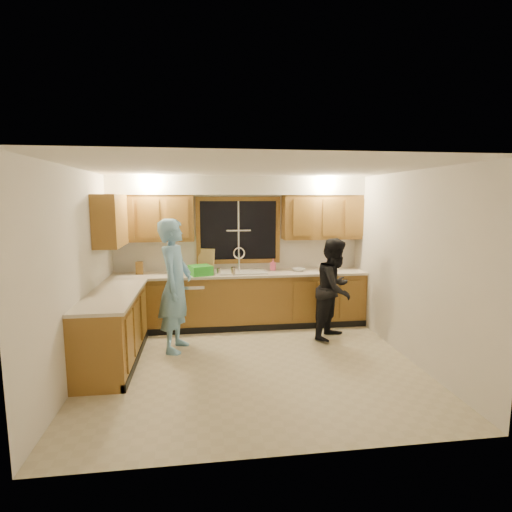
{
  "coord_description": "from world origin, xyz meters",
  "views": [
    {
      "loc": [
        -0.62,
        -4.91,
        2.13
      ],
      "look_at": [
        0.13,
        0.65,
        1.33
      ],
      "focal_mm": 28.0,
      "sensor_mm": 36.0,
      "label": 1
    }
  ],
  "objects": [
    {
      "name": "upper_cabinets_left",
      "position": [
        -1.43,
        1.73,
        1.83
      ],
      "size": [
        1.35,
        0.33,
        0.75
      ],
      "primitive_type": "cube",
      "color": "olive",
      "rests_on": "wall_back"
    },
    {
      "name": "bowl",
      "position": [
        0.99,
        1.59,
        0.95
      ],
      "size": [
        0.26,
        0.26,
        0.05
      ],
      "primitive_type": "imported",
      "rotation": [
        0.0,
        0.0,
        0.26
      ],
      "color": "silver",
      "rests_on": "countertop_back"
    },
    {
      "name": "cutting_board",
      "position": [
        -0.56,
        1.82,
        1.11
      ],
      "size": [
        0.3,
        0.19,
        0.38
      ],
      "primitive_type": "cube",
      "rotation": [
        -0.21,
        0.0,
        -0.34
      ],
      "color": "tan",
      "rests_on": "countertop_back"
    },
    {
      "name": "man",
      "position": [
        -1.01,
        0.66,
        0.93
      ],
      "size": [
        0.59,
        0.77,
        1.87
      ],
      "primitive_type": "imported",
      "rotation": [
        0.0,
        0.0,
        1.34
      ],
      "color": "#74B0DC",
      "rests_on": "floor"
    },
    {
      "name": "floor",
      "position": [
        0.0,
        0.0,
        0.0
      ],
      "size": [
        4.2,
        4.2,
        0.0
      ],
      "primitive_type": "plane",
      "color": "#BFB292",
      "rests_on": "ground"
    },
    {
      "name": "base_cabinets_back",
      "position": [
        0.0,
        1.6,
        0.44
      ],
      "size": [
        4.2,
        0.6,
        0.88
      ],
      "primitive_type": "cube",
      "color": "olive",
      "rests_on": "ground"
    },
    {
      "name": "ceiling",
      "position": [
        0.0,
        0.0,
        2.5
      ],
      "size": [
        4.2,
        4.2,
        0.0
      ],
      "primitive_type": "plane",
      "rotation": [
        3.14,
        0.0,
        0.0
      ],
      "color": "white"
    },
    {
      "name": "can_right",
      "position": [
        -0.14,
        1.38,
        0.99
      ],
      "size": [
        0.08,
        0.08,
        0.13
      ],
      "primitive_type": "cylinder",
      "rotation": [
        0.0,
        0.0,
        0.02
      ],
      "color": "#B8AA8D",
      "rests_on": "countertop_back"
    },
    {
      "name": "wall_right",
      "position": [
        2.1,
        0.0,
        1.25
      ],
      "size": [
        0.0,
        3.8,
        3.8
      ],
      "primitive_type": "plane",
      "rotation": [
        1.57,
        0.0,
        -1.57
      ],
      "color": "silver",
      "rests_on": "ground"
    },
    {
      "name": "base_cabinets_left",
      "position": [
        -1.8,
        0.35,
        0.44
      ],
      "size": [
        0.6,
        1.9,
        0.88
      ],
      "primitive_type": "cube",
      "color": "olive",
      "rests_on": "ground"
    },
    {
      "name": "wall_back",
      "position": [
        0.0,
        1.9,
        1.25
      ],
      "size": [
        4.2,
        0.0,
        4.2
      ],
      "primitive_type": "plane",
      "rotation": [
        1.57,
        0.0,
        0.0
      ],
      "color": "silver",
      "rests_on": "ground"
    },
    {
      "name": "knife_block",
      "position": [
        -1.64,
        1.69,
        1.02
      ],
      "size": [
        0.12,
        0.1,
        0.2
      ],
      "primitive_type": "cube",
      "rotation": [
        0.0,
        0.0,
        0.04
      ],
      "color": "olive",
      "rests_on": "countertop_back"
    },
    {
      "name": "countertop_back",
      "position": [
        0.0,
        1.58,
        0.9
      ],
      "size": [
        4.2,
        0.63,
        0.04
      ],
      "primitive_type": "cube",
      "color": "beige",
      "rests_on": "base_cabinets_back"
    },
    {
      "name": "dishwasher",
      "position": [
        -0.85,
        1.59,
        0.41
      ],
      "size": [
        0.6,
        0.56,
        0.82
      ],
      "primitive_type": "cube",
      "color": "silver",
      "rests_on": "floor"
    },
    {
      "name": "can_left",
      "position": [
        -0.37,
        1.45,
        0.97
      ],
      "size": [
        0.08,
        0.08,
        0.11
      ],
      "primitive_type": "cylinder",
      "rotation": [
        0.0,
        0.0,
        0.35
      ],
      "color": "#B8AA8D",
      "rests_on": "countertop_back"
    },
    {
      "name": "dish_crate",
      "position": [
        -0.66,
        1.48,
        1.0
      ],
      "size": [
        0.41,
        0.4,
        0.15
      ],
      "primitive_type": "cube",
      "rotation": [
        0.0,
        0.0,
        0.34
      ],
      "color": "green",
      "rests_on": "countertop_back"
    },
    {
      "name": "soap_bottle",
      "position": [
        0.58,
        1.75,
        1.02
      ],
      "size": [
        0.11,
        0.12,
        0.2
      ],
      "primitive_type": "imported",
      "rotation": [
        0.0,
        0.0,
        -0.35
      ],
      "color": "#ED5A89",
      "rests_on": "countertop_back"
    },
    {
      "name": "window_frame",
      "position": [
        0.0,
        1.89,
        1.6
      ],
      "size": [
        1.44,
        0.03,
        1.14
      ],
      "color": "black",
      "rests_on": "wall_back"
    },
    {
      "name": "sink",
      "position": [
        0.0,
        1.6,
        0.86
      ],
      "size": [
        0.86,
        0.52,
        0.57
      ],
      "color": "white",
      "rests_on": "countertop_back"
    },
    {
      "name": "woman",
      "position": [
        1.38,
        0.84,
        0.77
      ],
      "size": [
        0.94,
        0.95,
        1.55
      ],
      "primitive_type": "imported",
      "rotation": [
        0.0,
        0.0,
        0.82
      ],
      "color": "black",
      "rests_on": "floor"
    },
    {
      "name": "upper_cabinets_return",
      "position": [
        -1.94,
        1.12,
        1.83
      ],
      "size": [
        0.33,
        0.9,
        0.75
      ],
      "primitive_type": "cube",
      "color": "olive",
      "rests_on": "wall_left"
    },
    {
      "name": "wall_left",
      "position": [
        -2.1,
        0.0,
        1.25
      ],
      "size": [
        0.0,
        3.8,
        3.8
      ],
      "primitive_type": "plane",
      "rotation": [
        1.57,
        0.0,
        1.57
      ],
      "color": "silver",
      "rests_on": "ground"
    },
    {
      "name": "countertop_left",
      "position": [
        -1.79,
        0.35,
        0.9
      ],
      "size": [
        0.63,
        1.9,
        0.04
      ],
      "primitive_type": "cube",
      "color": "beige",
      "rests_on": "base_cabinets_left"
    },
    {
      "name": "stove",
      "position": [
        -1.8,
        -0.22,
        0.45
      ],
      "size": [
        0.58,
        0.75,
        0.9
      ],
      "primitive_type": "cube",
      "color": "silver",
      "rests_on": "floor"
    },
    {
      "name": "upper_cabinets_right",
      "position": [
        1.43,
        1.73,
        1.83
      ],
      "size": [
        1.35,
        0.33,
        0.75
      ],
      "primitive_type": "cube",
      "color": "olive",
      "rests_on": "wall_back"
    },
    {
      "name": "soffit",
      "position": [
        0.0,
        1.72,
        2.35
      ],
      "size": [
        4.2,
        0.35,
        0.3
      ],
      "primitive_type": "cube",
      "color": "white",
      "rests_on": "wall_back"
    }
  ]
}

